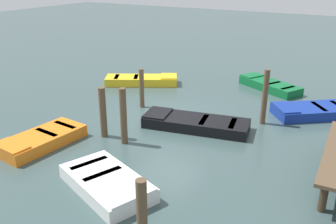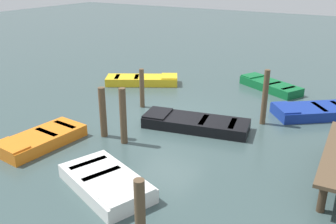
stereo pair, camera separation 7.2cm
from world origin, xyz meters
name	(u,v)px [view 1 (the left image)]	position (x,y,z in m)	size (l,w,h in m)	color
ground_plane	(168,120)	(0.00, 0.00, 0.00)	(80.00, 80.00, 0.00)	#384C4C
rowboat_white	(107,183)	(5.10, 1.07, 0.22)	(2.39, 3.17, 0.46)	silver
rowboat_yellow	(142,80)	(-3.56, -3.65, 0.22)	(2.85, 3.77, 0.46)	gold
rowboat_black	(195,123)	(0.16, 1.27, 0.22)	(2.10, 4.11, 0.46)	black
rowboat_green	(269,85)	(-6.01, 2.33, 0.22)	(2.50, 3.38, 0.46)	#0F602D
rowboat_orange	(41,139)	(4.10, -2.61, 0.22)	(3.01, 1.61, 0.46)	orange
rowboat_blue	(312,111)	(-3.39, 4.85, 0.22)	(3.07, 3.35, 0.46)	navy
mooring_piling_far_left	(123,116)	(2.51, -0.27, 0.99)	(0.23, 0.23, 1.98)	brown
mooring_piling_near_right	(103,112)	(2.44, -1.22, 0.91)	(0.24, 0.24, 1.83)	brown
mooring_piling_far_right	(265,97)	(-1.58, 3.34, 1.08)	(0.21, 0.21, 2.15)	brown
mooring_piling_center	(142,218)	(6.59, 3.24, 0.89)	(0.23, 0.23, 1.78)	brown
mooring_piling_near_left	(142,88)	(-0.74, -1.74, 0.85)	(0.20, 0.20, 1.70)	brown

